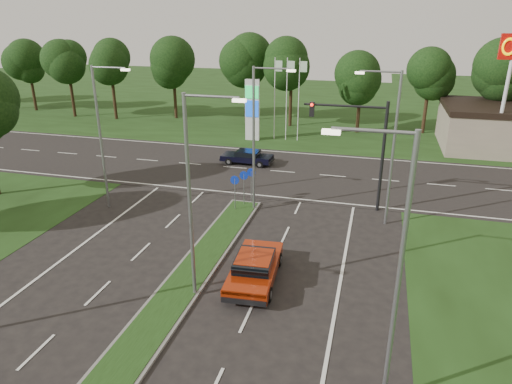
# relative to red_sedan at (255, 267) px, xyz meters

# --- Properties ---
(verge_far) EXTENTS (160.00, 50.00, 0.02)m
(verge_far) POSITION_rel_red_sedan_xyz_m (-3.07, 47.15, -0.72)
(verge_far) COLOR #1B3311
(verge_far) RESTS_ON ground
(cross_road) EXTENTS (160.00, 12.00, 0.02)m
(cross_road) POSITION_rel_red_sedan_xyz_m (-3.07, 16.15, -0.72)
(cross_road) COLOR black
(cross_road) RESTS_ON ground
(median_kerb) EXTENTS (2.00, 26.00, 0.12)m
(median_kerb) POSITION_rel_red_sedan_xyz_m (-3.07, -3.85, -0.66)
(median_kerb) COLOR slate
(median_kerb) RESTS_ON ground
(streetlight_median_near) EXTENTS (2.53, 0.22, 9.00)m
(streetlight_median_near) POSITION_rel_red_sedan_xyz_m (-2.07, -1.85, 4.36)
(streetlight_median_near) COLOR gray
(streetlight_median_near) RESTS_ON ground
(streetlight_median_far) EXTENTS (2.53, 0.22, 9.00)m
(streetlight_median_far) POSITION_rel_red_sedan_xyz_m (-2.07, 8.15, 4.36)
(streetlight_median_far) COLOR gray
(streetlight_median_far) RESTS_ON ground
(streetlight_left_far) EXTENTS (2.53, 0.22, 9.00)m
(streetlight_left_far) POSITION_rel_red_sedan_xyz_m (-11.37, 6.15, 4.36)
(streetlight_left_far) COLOR gray
(streetlight_left_far) RESTS_ON ground
(streetlight_right_far) EXTENTS (2.53, 0.22, 9.00)m
(streetlight_right_far) POSITION_rel_red_sedan_xyz_m (5.73, 8.15, 4.36)
(streetlight_right_far) COLOR gray
(streetlight_right_far) RESTS_ON ground
(streetlight_right_near) EXTENTS (2.53, 0.22, 9.00)m
(streetlight_right_near) POSITION_rel_red_sedan_xyz_m (5.73, -5.85, 4.36)
(streetlight_right_near) COLOR gray
(streetlight_right_near) RESTS_ON ground
(traffic_signal) EXTENTS (5.10, 0.42, 7.00)m
(traffic_signal) POSITION_rel_red_sedan_xyz_m (4.12, 10.15, 3.93)
(traffic_signal) COLOR black
(traffic_signal) RESTS_ON ground
(median_signs) EXTENTS (1.16, 1.76, 2.38)m
(median_signs) POSITION_rel_red_sedan_xyz_m (-3.07, 8.55, 0.99)
(median_signs) COLOR gray
(median_signs) RESTS_ON ground
(gas_pylon) EXTENTS (5.80, 1.26, 8.00)m
(gas_pylon) POSITION_rel_red_sedan_xyz_m (-6.86, 25.20, 2.47)
(gas_pylon) COLOR silver
(gas_pylon) RESTS_ON ground
(mcdonalds_sign) EXTENTS (2.20, 0.47, 10.40)m
(mcdonalds_sign) POSITION_rel_red_sedan_xyz_m (14.93, 24.12, 7.26)
(mcdonalds_sign) COLOR silver
(mcdonalds_sign) RESTS_ON ground
(treeline_far) EXTENTS (6.00, 6.00, 9.90)m
(treeline_far) POSITION_rel_red_sedan_xyz_m (-2.97, 32.08, 6.11)
(treeline_far) COLOR black
(treeline_far) RESTS_ON ground
(red_sedan) EXTENTS (2.34, 5.01, 1.34)m
(red_sedan) POSITION_rel_red_sedan_xyz_m (0.00, 0.00, 0.00)
(red_sedan) COLOR #932208
(red_sedan) RESTS_ON ground
(navy_sedan) EXTENTS (4.29, 1.88, 1.16)m
(navy_sedan) POSITION_rel_red_sedan_xyz_m (-5.38, 17.41, -0.10)
(navy_sedan) COLOR black
(navy_sedan) RESTS_ON ground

